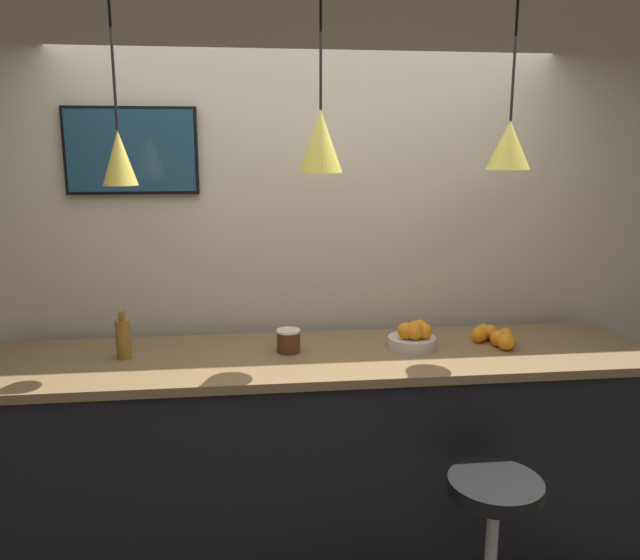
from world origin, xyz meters
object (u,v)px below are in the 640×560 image
Objects in this scene: bar_stool at (492,533)px; juice_bottle at (123,338)px; fruit_bowl at (414,337)px; spread_jar at (289,341)px; mounted_tv at (131,151)px.

bar_stool is 1.78m from juice_bottle.
spread_jar is (-0.60, 0.01, -0.00)m from fruit_bowl.
mounted_tv is at bearing 163.50° from fruit_bowl.
fruit_bowl is 1.02× the size of juice_bottle.
mounted_tv reaches higher than fruit_bowl.
bar_stool is 3.26× the size of fruit_bowl.
mounted_tv is (0.02, 0.38, 0.83)m from juice_bottle.
mounted_tv is at bearing 86.94° from juice_bottle.
spread_jar is (0.75, 0.00, -0.04)m from juice_bottle.
spread_jar is at bearing 0.00° from juice_bottle.
fruit_bowl is 1.63m from mounted_tv.
mounted_tv reaches higher than bar_stool.
fruit_bowl is at bearing 105.38° from bar_stool.
juice_bottle is 0.35× the size of mounted_tv.
bar_stool is at bearing -34.39° from mounted_tv.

